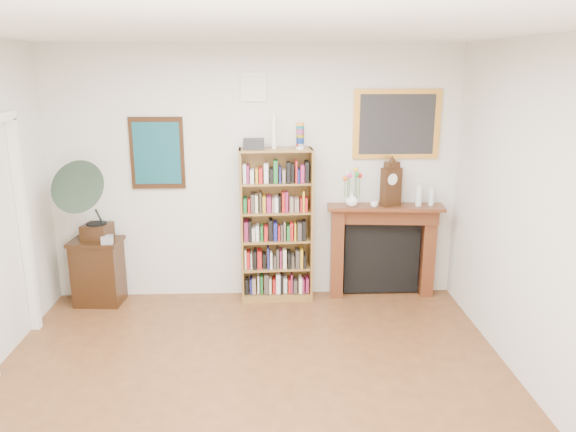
# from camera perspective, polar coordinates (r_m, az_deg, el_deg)

# --- Properties ---
(room) EXTENTS (4.51, 5.01, 2.81)m
(room) POSITION_cam_1_polar(r_m,az_deg,el_deg) (3.79, -4.18, -3.02)
(room) COLOR #58321A
(room) RESTS_ON ground
(teal_poster) EXTENTS (0.58, 0.04, 0.78)m
(teal_poster) POSITION_cam_1_polar(r_m,az_deg,el_deg) (6.27, -13.15, 6.24)
(teal_poster) COLOR black
(teal_poster) RESTS_ON back_wall
(small_picture) EXTENTS (0.26, 0.04, 0.30)m
(small_picture) POSITION_cam_1_polar(r_m,az_deg,el_deg) (6.09, -3.56, 12.97)
(small_picture) COLOR white
(small_picture) RESTS_ON back_wall
(gilt_painting) EXTENTS (0.95, 0.04, 0.75)m
(gilt_painting) POSITION_cam_1_polar(r_m,az_deg,el_deg) (6.27, 10.99, 9.13)
(gilt_painting) COLOR gold
(gilt_painting) RESTS_ON back_wall
(bookshelf) EXTENTS (0.80, 0.32, 1.97)m
(bookshelf) POSITION_cam_1_polar(r_m,az_deg,el_deg) (6.16, -1.22, -0.14)
(bookshelf) COLOR brown
(bookshelf) RESTS_ON floor
(side_cabinet) EXTENTS (0.57, 0.43, 0.73)m
(side_cabinet) POSITION_cam_1_polar(r_m,az_deg,el_deg) (6.56, -18.71, -5.38)
(side_cabinet) COLOR black
(side_cabinet) RESTS_ON floor
(fireplace) EXTENTS (1.29, 0.40, 1.08)m
(fireplace) POSITION_cam_1_polar(r_m,az_deg,el_deg) (6.45, 9.59, -2.67)
(fireplace) COLOR #481D10
(fireplace) RESTS_ON floor
(gramophone) EXTENTS (0.66, 0.77, 0.91)m
(gramophone) POSITION_cam_1_polar(r_m,az_deg,el_deg) (6.20, -19.55, 1.89)
(gramophone) COLOR black
(gramophone) RESTS_ON side_cabinet
(cd_stack) EXTENTS (0.14, 0.14, 0.08)m
(cd_stack) POSITION_cam_1_polar(r_m,az_deg,el_deg) (6.28, -17.89, -2.29)
(cd_stack) COLOR #AFAFBB
(cd_stack) RESTS_ON side_cabinet
(mantel_clock) EXTENTS (0.24, 0.19, 0.49)m
(mantel_clock) POSITION_cam_1_polar(r_m,az_deg,el_deg) (6.23, 10.42, 3.16)
(mantel_clock) COLOR black
(mantel_clock) RESTS_ON fireplace
(flower_vase) EXTENTS (0.19, 0.19, 0.15)m
(flower_vase) POSITION_cam_1_polar(r_m,az_deg,el_deg) (6.17, 6.50, 1.69)
(flower_vase) COLOR white
(flower_vase) RESTS_ON fireplace
(teacup) EXTENTS (0.11, 0.11, 0.07)m
(teacup) POSITION_cam_1_polar(r_m,az_deg,el_deg) (6.17, 8.74, 1.19)
(teacup) COLOR white
(teacup) RESTS_ON fireplace
(bottle_left) EXTENTS (0.07, 0.07, 0.24)m
(bottle_left) POSITION_cam_1_polar(r_m,az_deg,el_deg) (6.30, 13.16, 2.08)
(bottle_left) COLOR silver
(bottle_left) RESTS_ON fireplace
(bottle_right) EXTENTS (0.06, 0.06, 0.20)m
(bottle_right) POSITION_cam_1_polar(r_m,az_deg,el_deg) (6.37, 14.37, 1.96)
(bottle_right) COLOR silver
(bottle_right) RESTS_ON fireplace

